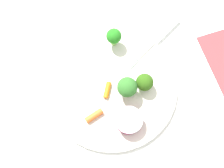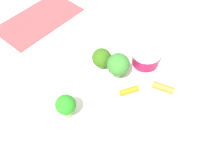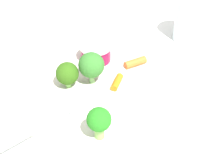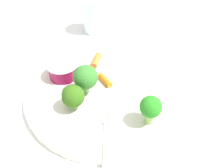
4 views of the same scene
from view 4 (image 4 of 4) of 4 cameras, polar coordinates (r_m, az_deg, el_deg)
ground_plane at (r=0.44m, az=-1.24°, el=-2.20°), size 2.40×2.40×0.00m
plate at (r=0.44m, az=-1.25°, el=-1.63°), size 0.30×0.30×0.01m
sauce_cup at (r=0.46m, az=-11.81°, el=3.35°), size 0.06×0.06×0.03m
broccoli_floret_0 at (r=0.39m, az=-9.41°, el=-2.97°), size 0.04×0.04×0.05m
broccoli_floret_1 at (r=0.40m, az=-6.45°, el=1.61°), size 0.04×0.04×0.06m
broccoli_floret_2 at (r=0.36m, az=9.37°, el=-5.72°), size 0.03×0.03×0.05m
carrot_stick_0 at (r=0.44m, az=-1.69°, el=0.97°), size 0.04×0.01×0.01m
carrot_stick_1 at (r=0.49m, az=-3.87°, el=5.73°), size 0.04×0.04×0.01m
fork at (r=0.34m, az=-1.66°, el=-17.60°), size 0.15×0.11×0.00m
drinking_glass at (r=0.62m, az=-4.05°, el=16.34°), size 0.07×0.07×0.08m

